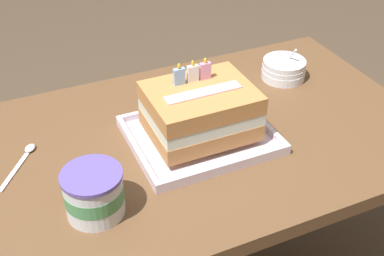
{
  "coord_description": "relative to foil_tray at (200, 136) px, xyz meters",
  "views": [
    {
      "loc": [
        -0.36,
        -0.85,
        1.41
      ],
      "look_at": [
        0.02,
        -0.01,
        0.75
      ],
      "focal_mm": 46.66,
      "sensor_mm": 36.0,
      "label": 1
    }
  ],
  "objects": [
    {
      "name": "ice_cream_tub",
      "position": [
        -0.28,
        -0.13,
        0.04
      ],
      "size": [
        0.12,
        0.12,
        0.1
      ],
      "color": "white",
      "rests_on": "dining_table"
    },
    {
      "name": "birthday_cake",
      "position": [
        0.0,
        0.0,
        0.07
      ],
      "size": [
        0.23,
        0.18,
        0.16
      ],
      "color": "#C08146",
      "rests_on": "foil_tray"
    },
    {
      "name": "foil_tray",
      "position": [
        0.0,
        0.0,
        0.0
      ],
      "size": [
        0.32,
        0.27,
        0.02
      ],
      "color": "silver",
      "rests_on": "dining_table"
    },
    {
      "name": "dining_table",
      "position": [
        -0.03,
        0.02,
        -0.12
      ],
      "size": [
        1.16,
        0.67,
        0.72
      ],
      "color": "brown",
      "rests_on": "ground_plane"
    },
    {
      "name": "serving_spoon_near_tray",
      "position": [
        -0.38,
        0.09,
        -0.0
      ],
      "size": [
        0.1,
        0.14,
        0.01
      ],
      "color": "silver",
      "rests_on": "dining_table"
    },
    {
      "name": "bowl_stack",
      "position": [
        0.33,
        0.16,
        0.02
      ],
      "size": [
        0.12,
        0.12,
        0.09
      ],
      "color": "white",
      "rests_on": "dining_table"
    }
  ]
}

